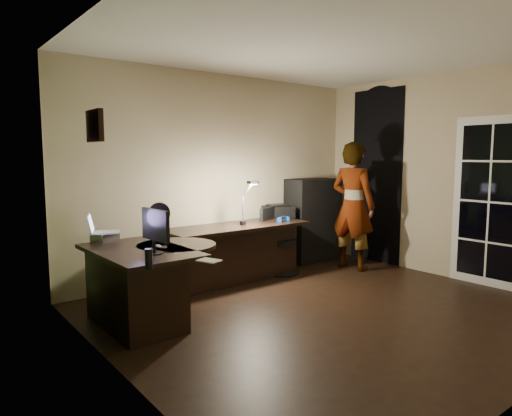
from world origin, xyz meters
TOP-DOWN VIEW (x-y plane):
  - floor at (0.00, 0.00)m, footprint 4.50×4.00m
  - ceiling at (0.00, 0.00)m, footprint 4.50×4.00m
  - wall_back at (0.00, 2.00)m, footprint 4.50×0.01m
  - wall_left at (-2.25, 0.00)m, footprint 0.01×4.00m
  - wall_right at (2.25, 0.00)m, footprint 0.01×4.00m
  - green_wall_overlay at (-2.24, 0.00)m, footprint 0.00×4.00m
  - arched_doorway at (2.24, 1.15)m, footprint 0.01×0.90m
  - french_door at (2.24, -0.55)m, footprint 0.02×0.92m
  - framed_picture at (-2.22, 0.45)m, footprint 0.04×0.30m
  - desk_left at (-1.71, 0.84)m, footprint 0.82×1.29m
  - desk_right at (-0.09, 1.52)m, footprint 1.96×0.70m
  - cabinet at (1.53, 1.78)m, footprint 0.85×0.44m
  - laptop_stand at (-1.83, 1.43)m, footprint 0.28×0.26m
  - laptop at (-1.83, 1.43)m, footprint 0.39×0.38m
  - monitor at (-1.69, 0.58)m, footprint 0.11×0.45m
  - mouse at (-1.53, 0.83)m, footprint 0.06×0.09m
  - phone at (-1.49, 0.80)m, footprint 0.11×0.15m
  - pen at (-1.58, 0.56)m, footprint 0.10×0.13m
  - speaker at (-1.95, 0.11)m, footprint 0.07×0.07m
  - notepad at (-1.44, 0.04)m, footprint 0.19×0.22m
  - desk_fan at (-1.18, 1.50)m, footprint 0.27×0.22m
  - headphones at (0.61, 1.41)m, footprint 0.19×0.14m
  - printer at (0.84, 1.80)m, footprint 0.51×0.45m
  - desk_lamp at (-0.02, 1.48)m, footprint 0.22×0.31m
  - office_chair at (0.60, 1.47)m, footprint 0.66×0.66m
  - person at (1.59, 1.04)m, footprint 0.53×0.71m

SIDE VIEW (x-z plane):
  - floor at x=0.00m, z-range -0.01..0.00m
  - desk_right at x=-0.09m, z-range 0.00..0.73m
  - desk_left at x=-1.71m, z-range 0.00..0.74m
  - office_chair at x=0.60m, z-range 0.00..0.91m
  - cabinet at x=1.53m, z-range 0.00..1.26m
  - phone at x=-1.49m, z-range 0.73..0.74m
  - notepad at x=-1.44m, z-range 0.73..0.74m
  - pen at x=-1.58m, z-range 0.73..0.74m
  - mouse at x=-1.53m, z-range 0.73..0.76m
  - headphones at x=0.61m, z-range 0.72..0.81m
  - laptop_stand at x=-1.83m, z-range 0.73..0.83m
  - speaker at x=-1.95m, z-range 0.73..0.89m
  - printer at x=0.84m, z-range 0.72..0.91m
  - monitor at x=-1.69m, z-range 0.73..1.03m
  - person at x=1.59m, z-range 0.00..1.81m
  - desk_fan at x=-1.18m, z-range 0.72..1.10m
  - laptop at x=-1.83m, z-range 0.82..1.03m
  - desk_lamp at x=-0.02m, z-range 0.72..1.34m
  - french_door at x=2.24m, z-range 0.00..2.10m
  - arched_doorway at x=2.24m, z-range 0.00..2.60m
  - wall_back at x=0.00m, z-range 0.00..2.70m
  - wall_left at x=-2.25m, z-range 0.00..2.70m
  - wall_right at x=2.25m, z-range 0.00..2.70m
  - green_wall_overlay at x=-2.24m, z-range 0.00..2.70m
  - framed_picture at x=-2.22m, z-range 1.73..1.98m
  - ceiling at x=0.00m, z-range 2.70..2.71m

